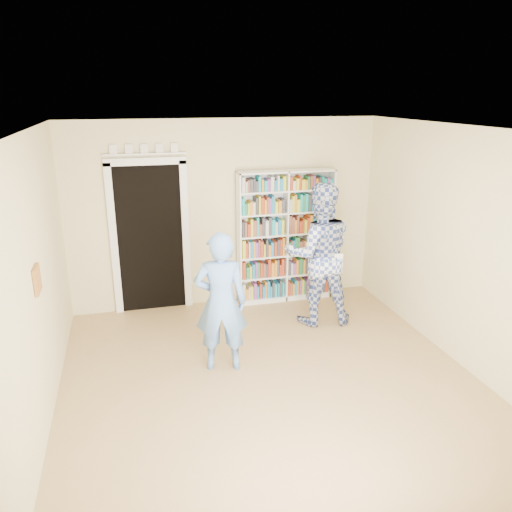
# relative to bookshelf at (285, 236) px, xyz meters

# --- Properties ---
(floor) EXTENTS (5.00, 5.00, 0.00)m
(floor) POSITION_rel_bookshelf_xyz_m (-0.86, -2.34, -1.00)
(floor) COLOR #A67E50
(floor) RESTS_ON ground
(ceiling) EXTENTS (5.00, 5.00, 0.00)m
(ceiling) POSITION_rel_bookshelf_xyz_m (-0.86, -2.34, 1.70)
(ceiling) COLOR white
(ceiling) RESTS_ON wall_back
(wall_back) EXTENTS (4.50, 0.00, 4.50)m
(wall_back) POSITION_rel_bookshelf_xyz_m (-0.86, 0.16, 0.35)
(wall_back) COLOR beige
(wall_back) RESTS_ON floor
(wall_left) EXTENTS (0.00, 5.00, 5.00)m
(wall_left) POSITION_rel_bookshelf_xyz_m (-3.11, -2.34, 0.35)
(wall_left) COLOR beige
(wall_left) RESTS_ON floor
(wall_right) EXTENTS (0.00, 5.00, 5.00)m
(wall_right) POSITION_rel_bookshelf_xyz_m (1.39, -2.34, 0.35)
(wall_right) COLOR beige
(wall_right) RESTS_ON floor
(bookshelf) EXTENTS (1.44, 0.27, 1.97)m
(bookshelf) POSITION_rel_bookshelf_xyz_m (0.00, 0.00, 0.00)
(bookshelf) COLOR white
(bookshelf) RESTS_ON floor
(doorway) EXTENTS (1.10, 0.08, 2.43)m
(doorway) POSITION_rel_bookshelf_xyz_m (-1.96, 0.13, 0.18)
(doorway) COLOR black
(doorway) RESTS_ON floor
(wall_art) EXTENTS (0.03, 0.25, 0.25)m
(wall_art) POSITION_rel_bookshelf_xyz_m (-3.09, -2.14, 0.40)
(wall_art) COLOR brown
(wall_art) RESTS_ON wall_left
(man_blue) EXTENTS (0.66, 0.50, 1.62)m
(man_blue) POSITION_rel_bookshelf_xyz_m (-1.31, -1.75, -0.19)
(man_blue) COLOR #5F8CD4
(man_blue) RESTS_ON floor
(man_plaid) EXTENTS (1.04, 0.87, 1.94)m
(man_plaid) POSITION_rel_bookshelf_xyz_m (0.19, -0.87, -0.03)
(man_plaid) COLOR #304693
(man_plaid) RESTS_ON floor
(paper_sheet) EXTENTS (0.19, 0.04, 0.27)m
(paper_sheet) POSITION_rel_bookshelf_xyz_m (0.32, -1.13, -0.08)
(paper_sheet) COLOR white
(paper_sheet) RESTS_ON man_plaid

